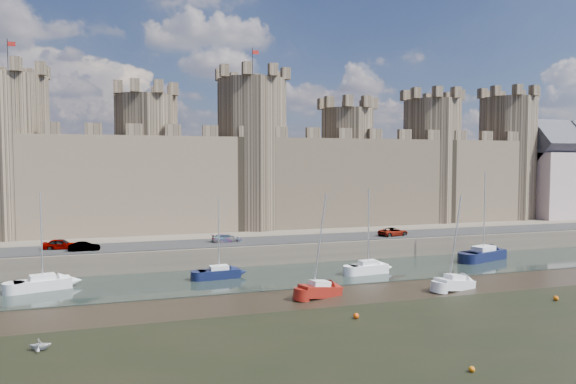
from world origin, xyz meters
The scene contains 19 objects.
ground centered at (0.00, 0.00, 0.00)m, with size 160.00×160.00×0.00m, color black.
water_channel centered at (0.00, 24.00, 0.04)m, with size 160.00×12.00×0.08m, color black.
quay centered at (0.00, 60.00, 1.25)m, with size 160.00×60.00×2.50m, color #4C443A.
road centered at (0.00, 34.00, 2.55)m, with size 160.00×7.00×0.10m, color black.
castle centered at (-0.64, 48.00, 11.67)m, with size 108.50×11.00×29.00m.
car_0 centered at (-24.37, 34.50, 3.15)m, with size 1.54×3.83×1.31m, color gray.
car_1 centered at (-21.61, 32.42, 3.06)m, with size 1.19×3.42×1.13m, color gray.
car_2 centered at (-4.73, 34.20, 3.06)m, with size 1.56×3.84×1.11m, color gray.
car_3 centered at (18.40, 32.84, 3.11)m, with size 2.01×4.36×1.21m, color gray.
sailboat_0 centered at (-24.94, 24.94, 0.76)m, with size 5.52×3.37×9.67m.
sailboat_1 centered at (-7.32, 24.77, 0.73)m, with size 4.61×2.11×8.98m.
sailboat_2 centered at (9.37, 22.18, 0.78)m, with size 4.56×2.03×9.62m.
sailboat_3 centered at (27.33, 25.15, 0.86)m, with size 7.00×4.43×11.47m.
sailboat_4 centered at (0.60, 14.54, 0.73)m, with size 4.51×2.84×9.86m.
sailboat_5 centered at (14.55, 13.23, 0.70)m, with size 4.69×2.78×9.49m.
dinghy_3 centered at (-22.49, 7.10, 0.39)m, with size 1.28×0.78×1.49m, color silver.
buoy_1 centered at (1.01, 7.27, 0.24)m, with size 0.47×0.47×0.47m, color #D84909.
buoy_2 centered at (3.22, -4.61, 0.19)m, with size 0.38×0.38×0.38m, color #C06108.
buoy_3 centered at (20.95, 6.82, 0.23)m, with size 0.47×0.47×0.47m, color #C15608.
Camera 1 is at (-16.47, -30.44, 12.76)m, focal length 32.00 mm.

